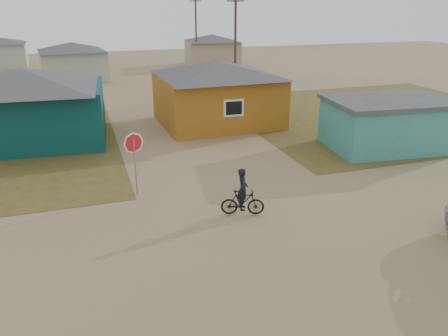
% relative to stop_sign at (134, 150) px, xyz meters
% --- Properties ---
extents(ground, '(120.00, 120.00, 0.00)m').
position_rel_stop_sign_xyz_m(ground, '(3.89, -4.48, -1.90)').
color(ground, '#927A54').
extents(grass_ne, '(20.00, 18.00, 0.00)m').
position_rel_stop_sign_xyz_m(grass_ne, '(17.89, 8.52, -1.90)').
color(grass_ne, brown).
rests_on(grass_ne, ground).
extents(house_teal, '(8.93, 7.08, 4.00)m').
position_rel_stop_sign_xyz_m(house_teal, '(-4.61, 9.02, 0.15)').
color(house_teal, '#093433').
rests_on(house_teal, ground).
extents(house_yellow, '(7.72, 6.76, 3.90)m').
position_rel_stop_sign_xyz_m(house_yellow, '(6.39, 9.52, 0.10)').
color(house_yellow, '#A36119').
rests_on(house_yellow, ground).
extents(shed_turquoise, '(6.71, 4.93, 2.60)m').
position_rel_stop_sign_xyz_m(shed_turquoise, '(13.39, 2.02, -0.59)').
color(shed_turquoise, teal).
rests_on(shed_turquoise, ground).
extents(house_pale_west, '(7.04, 6.15, 3.60)m').
position_rel_stop_sign_xyz_m(house_pale_west, '(-2.11, 29.52, -0.05)').
color(house_pale_west, '#A6B299').
rests_on(house_pale_west, ground).
extents(house_beige_east, '(6.95, 6.05, 3.60)m').
position_rel_stop_sign_xyz_m(house_beige_east, '(13.89, 35.52, -0.05)').
color(house_beige_east, tan).
rests_on(house_beige_east, ground).
extents(house_pale_north, '(6.28, 5.81, 3.40)m').
position_rel_stop_sign_xyz_m(house_pale_north, '(-10.11, 41.52, -0.15)').
color(house_pale_north, '#A6B299').
rests_on(house_pale_north, ground).
extents(utility_pole_near, '(1.40, 0.20, 8.00)m').
position_rel_stop_sign_xyz_m(utility_pole_near, '(10.39, 17.52, 2.23)').
color(utility_pole_near, '#463A2A').
rests_on(utility_pole_near, ground).
extents(utility_pole_far, '(1.40, 0.20, 8.00)m').
position_rel_stop_sign_xyz_m(utility_pole_far, '(11.39, 33.52, 2.23)').
color(utility_pole_far, '#463A2A').
rests_on(utility_pole_far, ground).
extents(stop_sign, '(0.85, 0.07, 2.60)m').
position_rel_stop_sign_xyz_m(stop_sign, '(0.00, 0.00, 0.00)').
color(stop_sign, gray).
rests_on(stop_sign, ground).
extents(cyclist, '(1.64, 0.94, 1.79)m').
position_rel_stop_sign_xyz_m(cyclist, '(3.41, -2.96, -1.25)').
color(cyclist, black).
rests_on(cyclist, ground).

